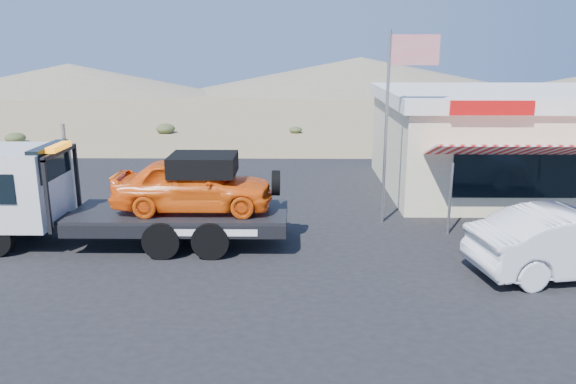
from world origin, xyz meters
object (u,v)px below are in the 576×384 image
tow_truck (122,192)px  white_sedan (574,243)px  jerky_store (515,140)px  flagpole (395,106)px

tow_truck → white_sedan: tow_truck is taller
jerky_store → white_sedan: bearing=-101.4°
white_sedan → tow_truck: bearing=69.9°
flagpole → jerky_store: bearing=38.8°
flagpole → tow_truck: bearing=-164.9°
tow_truck → white_sedan: 11.92m
tow_truck → flagpole: size_ratio=1.44×
white_sedan → flagpole: (-3.81, 4.25, 2.91)m
tow_truck → flagpole: flagpole is taller
flagpole → white_sedan: bearing=-48.2°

